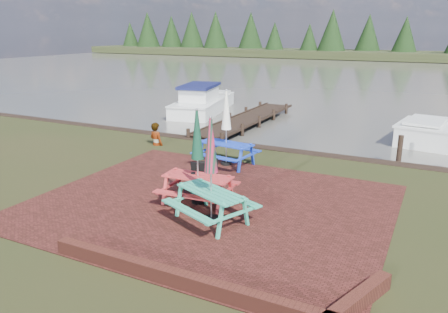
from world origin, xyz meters
The scene contains 12 objects.
ground centered at (0.00, 0.00, 0.00)m, with size 120.00×120.00×0.00m, color black.
paving centered at (0.00, 1.00, 0.01)m, with size 9.00×7.50×0.02m, color black.
brick_wall centered at (2.15, -2.42, 0.15)m, with size 6.21×1.79×0.30m.
water centered at (0.00, 37.00, 0.00)m, with size 120.00×60.00×0.02m, color #48463D.
far_treeline centered at (0.00, 66.00, 3.28)m, with size 120.00×10.00×8.10m.
picnic_table_teal centered at (0.53, 0.11, 0.89)m, with size 2.31×2.20×2.53m.
picnic_table_red centered at (-0.32, 0.95, 0.88)m, with size 1.90×1.71×2.50m.
picnic_table_blue centered at (-1.16, 4.30, 0.89)m, with size 2.02×1.85×2.53m.
chalkboard centered at (-0.57, 1.76, 0.48)m, with size 0.62×0.70×0.93m.
jetty centered at (-3.50, 11.28, 0.11)m, with size 1.76×9.08×1.00m.
boat_jetty centered at (-7.18, 13.36, 0.35)m, with size 3.45×6.63×1.83m.
person centered at (-4.83, 5.44, 0.89)m, with size 0.65×0.43×1.78m, color gray.
Camera 1 is at (5.12, -8.33, 4.41)m, focal length 35.00 mm.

